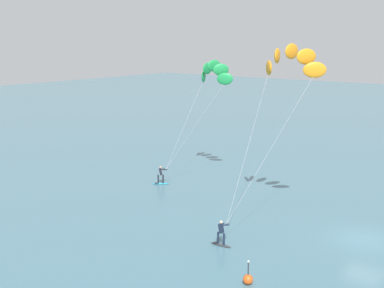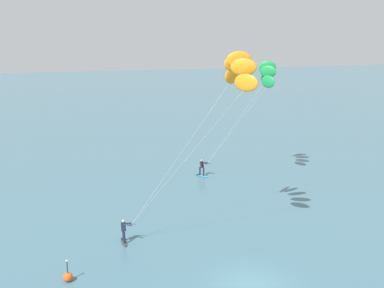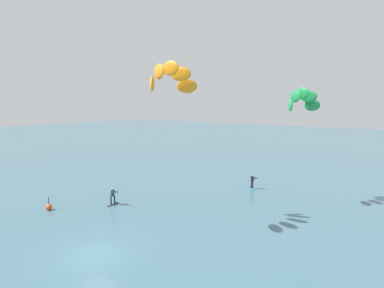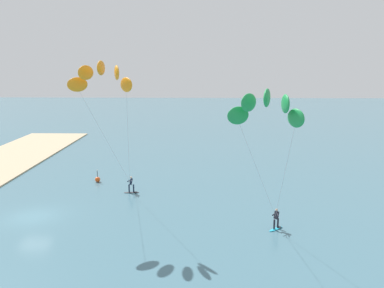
# 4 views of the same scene
# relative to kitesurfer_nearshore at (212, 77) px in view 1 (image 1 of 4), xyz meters

# --- Properties ---
(ground_plane) EXTENTS (240.00, 240.00, 0.00)m
(ground_plane) POSITION_rel_kitesurfer_nearshore_xyz_m (-7.37, -17.93, -9.54)
(ground_plane) COLOR #426B7A
(kitesurfer_nearshore) EXTENTS (7.51, 4.95, 11.11)m
(kitesurfer_nearshore) POSITION_rel_kitesurfer_nearshore_xyz_m (0.00, 0.00, 0.00)
(kitesurfer_nearshore) COLOR #23ADD1
(kitesurfer_nearshore) RESTS_ON ground
(kitesurfer_mid_water) EXTENTS (8.84, 5.13, 12.76)m
(kitesurfer_mid_water) POSITION_rel_kitesurfer_nearshore_xyz_m (-6.60, -11.42, 1.56)
(kitesurfer_mid_water) COLOR #333338
(kitesurfer_mid_water) RESTS_ON ground
(marker_buoy) EXTENTS (0.56, 0.56, 1.38)m
(marker_buoy) POSITION_rel_kitesurfer_nearshore_xyz_m (-17.60, -15.16, -9.24)
(marker_buoy) COLOR #EA5119
(marker_buoy) RESTS_ON ground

